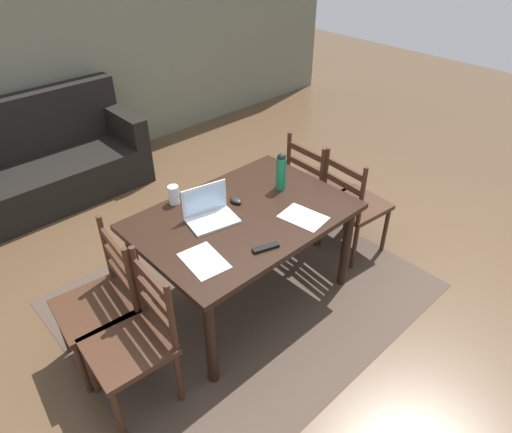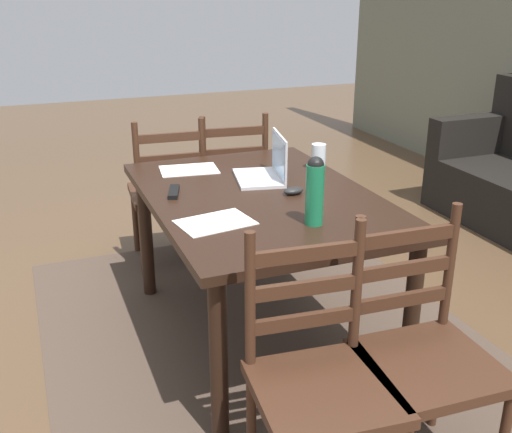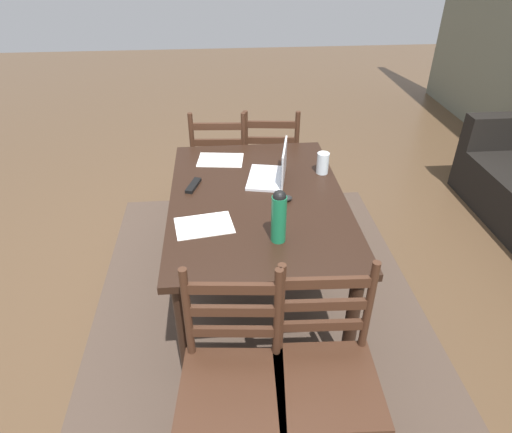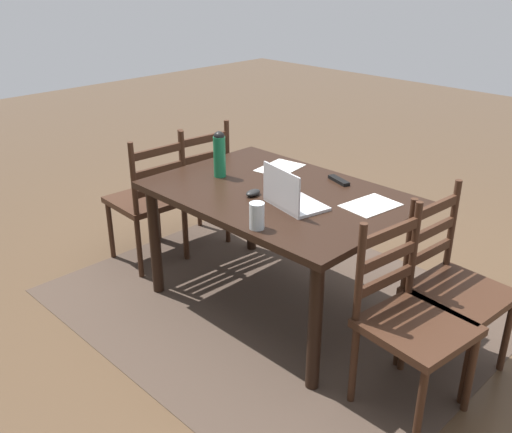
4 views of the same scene
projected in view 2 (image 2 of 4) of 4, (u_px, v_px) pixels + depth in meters
The scene contains 14 objects.
ground_plane at pixel (260, 335), 3.10m from camera, with size 14.00×14.00×0.00m, color brown.
area_rug at pixel (260, 334), 3.10m from camera, with size 2.52×2.09×0.01m, color #47382D.
dining_table at pixel (260, 213), 2.86m from camera, with size 1.46×1.01×0.76m.
chair_right_far at pixel (423, 356), 2.12m from camera, with size 0.46×0.46×0.95m.
chair_left_far at pixel (230, 186), 3.88m from camera, with size 0.49×0.49×0.95m.
chair_right_near at pixel (320, 382), 1.98m from camera, with size 0.48×0.48×0.95m.
chair_left_near at pixel (168, 193), 3.74m from camera, with size 0.47×0.47×0.95m.
laptop at pixel (268, 168), 3.02m from camera, with size 0.36×0.28×0.23m.
water_bottle at pixel (315, 190), 2.43m from camera, with size 0.07×0.07×0.28m.
drinking_glass at pixel (318, 157), 3.18m from camera, with size 0.08×0.08×0.14m, color silver.
computer_mouse at pixel (293, 191), 2.82m from camera, with size 0.06×0.10×0.03m, color black.
tv_remote at pixel (174, 192), 2.83m from camera, with size 0.04×0.17×0.02m, color black.
paper_stack_left at pixel (215, 222), 2.49m from camera, with size 0.21×0.30×0.00m, color white.
paper_stack_right at pixel (189, 170), 3.19m from camera, with size 0.21×0.30×0.00m, color white.
Camera 2 is at (2.48, -0.99, 1.68)m, focal length 42.73 mm.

